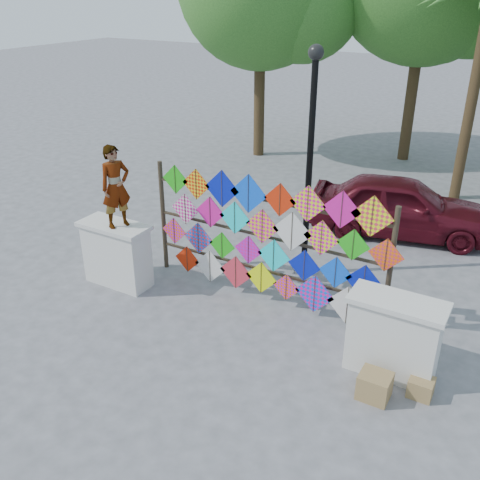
% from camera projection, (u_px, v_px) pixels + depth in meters
% --- Properties ---
extents(ground, '(80.00, 80.00, 0.00)m').
position_uv_depth(ground, '(243.00, 316.00, 9.59)').
color(ground, gray).
rests_on(ground, ground).
extents(parapet_left, '(1.40, 0.65, 1.28)m').
position_uv_depth(parapet_left, '(117.00, 254.00, 10.37)').
color(parapet_left, silver).
rests_on(parapet_left, ground).
extents(parapet_right, '(1.40, 0.65, 1.28)m').
position_uv_depth(parapet_right, '(393.00, 336.00, 7.94)').
color(parapet_right, silver).
rests_on(parapet_right, ground).
extents(kite_rack, '(4.90, 0.24, 2.43)m').
position_uv_depth(kite_rack, '(268.00, 240.00, 9.58)').
color(kite_rack, '#32281B').
rests_on(kite_rack, ground).
extents(vendor_woman, '(0.56, 0.66, 1.55)m').
position_uv_depth(vendor_woman, '(116.00, 187.00, 9.69)').
color(vendor_woman, '#99999E').
rests_on(vendor_woman, parapet_left).
extents(sedan, '(4.40, 2.57, 1.41)m').
position_uv_depth(sedan, '(401.00, 206.00, 12.45)').
color(sedan, '#4E0D17').
rests_on(sedan, ground).
extents(lamppost, '(0.28, 0.28, 4.46)m').
position_uv_depth(lamppost, '(311.00, 145.00, 9.85)').
color(lamppost, black).
rests_on(lamppost, ground).
extents(cardboard_box_near, '(0.44, 0.39, 0.39)m').
position_uv_depth(cardboard_box_near, '(375.00, 386.00, 7.63)').
color(cardboard_box_near, '#9C754B').
rests_on(cardboard_box_near, ground).
extents(cardboard_box_far, '(0.34, 0.32, 0.29)m').
position_uv_depth(cardboard_box_far, '(421.00, 387.00, 7.68)').
color(cardboard_box_far, '#9C754B').
rests_on(cardboard_box_far, ground).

